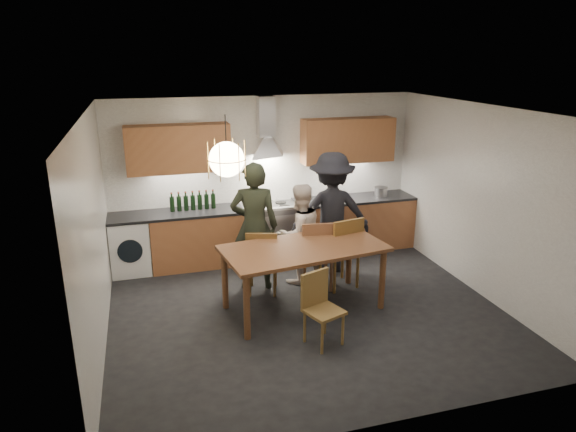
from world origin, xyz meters
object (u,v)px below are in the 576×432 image
object	(u,v)px
chair_front	(320,303)
stock_pot	(381,192)
person_right	(331,213)
dining_table	(304,254)
chair_back_left	(262,258)
person_left	(254,226)
mixing_bowl	(329,199)
person_mid	(299,234)
wine_bottles	(193,201)

from	to	relation	value
chair_front	stock_pot	distance (m)	3.38
person_right	dining_table	bearing A→B (deg)	64.72
chair_back_left	person_left	bearing A→B (deg)	-64.67
person_right	mixing_bowl	bearing A→B (deg)	-96.99
person_mid	wine_bottles	size ratio (longest dim) A/B	2.09
stock_pot	wine_bottles	xyz separation A→B (m)	(-3.16, 0.10, 0.07)
chair_back_left	person_mid	xyz separation A→B (m)	(0.62, 0.28, 0.20)
dining_table	person_mid	world-z (taller)	person_mid
person_right	wine_bottles	xyz separation A→B (m)	(-1.98, 0.83, 0.12)
chair_front	person_left	bearing A→B (deg)	82.58
person_left	person_right	bearing A→B (deg)	-153.22
chair_back_left	stock_pot	bearing A→B (deg)	-135.13
person_mid	stock_pot	world-z (taller)	person_mid
person_mid	chair_back_left	bearing A→B (deg)	8.32
chair_back_left	person_mid	size ratio (longest dim) A/B	0.64
mixing_bowl	person_right	bearing A→B (deg)	-107.41
mixing_bowl	wine_bottles	bearing A→B (deg)	176.27
dining_table	stock_pot	bearing A→B (deg)	34.89
person_left	wine_bottles	xyz separation A→B (m)	(-0.73, 1.10, 0.13)
person_mid	person_right	size ratio (longest dim) A/B	0.80
person_right	stock_pot	bearing A→B (deg)	-137.76
stock_pot	chair_back_left	bearing A→B (deg)	-151.88
mixing_bowl	stock_pot	size ratio (longest dim) A/B	1.54
chair_back_left	person_left	distance (m)	0.47
chair_front	person_right	bearing A→B (deg)	45.00
chair_front	wine_bottles	size ratio (longest dim) A/B	1.21
person_right	mixing_bowl	world-z (taller)	person_right
stock_pot	wine_bottles	distance (m)	3.16
person_mid	stock_pot	size ratio (longest dim) A/B	6.84
person_mid	person_right	xyz separation A→B (m)	(0.59, 0.27, 0.19)
person_right	person_mid	bearing A→B (deg)	34.86
dining_table	person_left	bearing A→B (deg)	111.47
wine_bottles	person_left	bearing A→B (deg)	-56.45
mixing_bowl	wine_bottles	xyz separation A→B (m)	(-2.20, 0.14, 0.11)
person_left	wine_bottles	size ratio (longest dim) A/B	2.61
chair_back_left	mixing_bowl	size ratio (longest dim) A/B	2.84
person_mid	wine_bottles	world-z (taller)	person_mid
wine_bottles	person_right	bearing A→B (deg)	-22.63
dining_table	stock_pot	size ratio (longest dim) A/B	10.12
person_right	stock_pot	distance (m)	1.38
person_left	person_mid	bearing A→B (deg)	-164.94
chair_back_left	person_right	distance (m)	1.39
chair_back_left	stock_pot	world-z (taller)	stock_pot
person_mid	wine_bottles	distance (m)	1.80
chair_front	mixing_bowl	distance (m)	2.85
dining_table	mixing_bowl	distance (m)	2.05
dining_table	wine_bottles	xyz separation A→B (m)	(-1.20, 1.92, 0.28)
person_mid	person_right	bearing A→B (deg)	-171.39
chair_front	person_left	distance (m)	1.75
person_left	stock_pot	world-z (taller)	person_left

